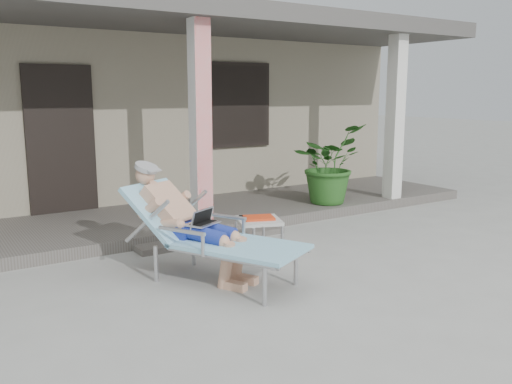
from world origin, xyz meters
TOP-DOWN VIEW (x-y plane):
  - ground at (0.00, 0.00)m, footprint 60.00×60.00m
  - house at (0.00, 6.50)m, footprint 10.40×5.40m
  - porch_deck at (0.00, 3.00)m, footprint 10.00×2.00m
  - porch_overhang at (0.00, 2.95)m, footprint 10.00×2.30m
  - porch_step at (0.00, 1.85)m, footprint 2.00×0.30m
  - lounger at (-0.76, 0.72)m, footprint 1.47×1.96m
  - side_table at (0.22, 1.13)m, footprint 0.63×0.63m
  - potted_palm at (2.35, 2.43)m, footprint 1.39×1.31m

SIDE VIEW (x-z plane):
  - ground at x=0.00m, z-range 0.00..0.00m
  - porch_step at x=0.00m, z-range 0.00..0.07m
  - porch_deck at x=0.00m, z-range 0.00..0.15m
  - side_table at x=0.22m, z-range 0.15..0.59m
  - potted_palm at x=2.35m, z-range 0.15..1.38m
  - lounger at x=-0.76m, z-range 0.14..1.39m
  - house at x=0.00m, z-range 0.02..3.32m
  - porch_overhang at x=0.00m, z-range 1.36..4.21m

